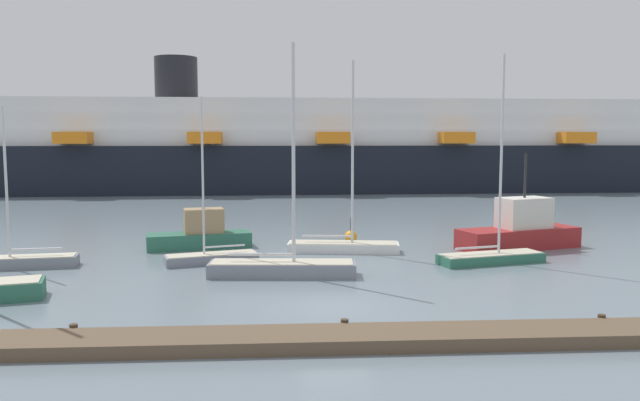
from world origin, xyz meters
name	(u,v)px	position (x,y,z in m)	size (l,w,h in m)	color
ground_plane	(335,307)	(0.00, 0.00, 0.00)	(600.00, 600.00, 0.00)	slate
dock_pier	(348,338)	(0.00, -4.18, 0.20)	(20.15, 1.98, 0.48)	brown
sailboat_0	(491,254)	(8.10, 7.26, 0.43)	(5.37, 2.67, 9.83)	#2D6B51
sailboat_1	(343,243)	(1.36, 10.62, 0.45)	(5.93, 2.23, 9.88)	white
sailboat_2	(282,265)	(-1.85, 5.07, 0.49)	(6.43, 1.96, 9.93)	gray
sailboat_4	(211,256)	(-5.22, 8.08, 0.36)	(4.53, 2.42, 7.87)	gray
sailboat_5	(19,260)	(-13.91, 7.54, 0.38)	(5.19, 1.89, 7.40)	gray
fishing_boat_0	(520,230)	(11.00, 11.18, 0.98)	(7.10, 4.09, 5.11)	maroon
fishing_boat_1	(201,234)	(-6.25, 12.33, 0.75)	(5.75, 2.85, 4.07)	#2D6B51
channel_buoy_0	(351,237)	(2.05, 13.31, 0.37)	(0.72, 0.72, 1.46)	orange
cruise_ship	(325,149)	(3.22, 49.66, 4.64)	(92.54, 15.79, 14.68)	black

